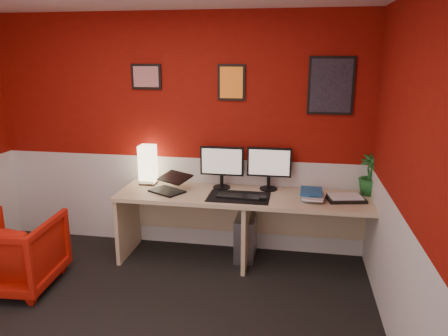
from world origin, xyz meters
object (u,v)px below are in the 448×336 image
laptop (167,182)px  pc_tower (246,236)px  monitor_left (222,161)px  desk (247,229)px  shoji_lamp (148,166)px  monitor_right (269,162)px  armchair (16,252)px  zen_tray (345,199)px  potted_plant (371,175)px

laptop → pc_tower: (0.79, 0.19, -0.61)m
monitor_left → pc_tower: size_ratio=1.29×
desk → shoji_lamp: shoji_lamp is taller
pc_tower → desk: bearing=-80.2°
shoji_lamp → monitor_right: size_ratio=0.69×
monitor_left → monitor_right: 0.48m
desk → laptop: 0.94m
armchair → zen_tray: bearing=-168.8°
desk → monitor_right: 0.72m
shoji_lamp → monitor_left: bearing=-1.0°
pc_tower → potted_plant: bearing=3.5°
armchair → shoji_lamp: bearing=-137.0°
desk → armchair: 2.17m
shoji_lamp → laptop: size_ratio=1.21×
laptop → monitor_right: bearing=45.2°
shoji_lamp → monitor_right: (1.28, 0.02, 0.09)m
laptop → monitor_right: monitor_right is taller
monitor_left → zen_tray: monitor_left is taller
armchair → pc_tower: bearing=-158.7°
laptop → monitor_left: (0.52, 0.23, 0.18)m
desk → zen_tray: 1.01m
monitor_right → zen_tray: size_ratio=1.66×
pc_tower → shoji_lamp: bearing=176.9°
shoji_lamp → pc_tower: (1.06, -0.05, -0.70)m
monitor_left → pc_tower: monitor_left is taller
potted_plant → pc_tower: bearing=-176.2°
potted_plant → armchair: (-3.21, -1.03, -0.60)m
shoji_lamp → laptop: shoji_lamp is taller
monitor_right → shoji_lamp: bearing=-179.1°
shoji_lamp → pc_tower: bearing=-2.9°
monitor_left → zen_tray: 1.27m
zen_tray → potted_plant: potted_plant is taller
shoji_lamp → laptop: (0.28, -0.24, -0.09)m
shoji_lamp → desk: bearing=-10.3°
monitor_right → zen_tray: 0.82m
desk → shoji_lamp: size_ratio=6.50×
potted_plant → armchair: bearing=-162.2°
potted_plant → pc_tower: potted_plant is taller
shoji_lamp → potted_plant: potted_plant is taller
desk → armchair: size_ratio=3.53×
monitor_left → armchair: size_ratio=0.79×
laptop → monitor_right: (1.00, 0.26, 0.18)m
monitor_left → pc_tower: (0.26, -0.04, -0.80)m
desk → pc_tower: (-0.03, 0.14, -0.14)m
desk → laptop: laptop is taller
desk → pc_tower: bearing=100.1°
laptop → potted_plant: potted_plant is taller
pc_tower → monitor_right: bearing=18.3°
laptop → zen_tray: bearing=32.3°
zen_tray → laptop: bearing=-178.2°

